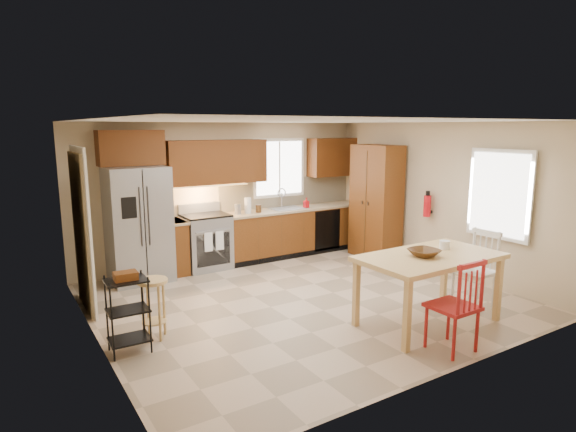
% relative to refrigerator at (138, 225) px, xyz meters
% --- Properties ---
extents(floor, '(5.50, 5.50, 0.00)m').
position_rel_refrigerator_xyz_m(floor, '(1.70, -2.12, -0.91)').
color(floor, tan).
rests_on(floor, ground).
extents(ceiling, '(5.50, 5.00, 0.02)m').
position_rel_refrigerator_xyz_m(ceiling, '(1.70, -2.12, 1.59)').
color(ceiling, silver).
rests_on(ceiling, ground).
extents(wall_back, '(5.50, 0.02, 2.50)m').
position_rel_refrigerator_xyz_m(wall_back, '(1.70, 0.38, 0.34)').
color(wall_back, '#CCB793').
rests_on(wall_back, ground).
extents(wall_front, '(5.50, 0.02, 2.50)m').
position_rel_refrigerator_xyz_m(wall_front, '(1.70, -4.62, 0.34)').
color(wall_front, '#CCB793').
rests_on(wall_front, ground).
extents(wall_left, '(0.02, 5.00, 2.50)m').
position_rel_refrigerator_xyz_m(wall_left, '(-1.05, -2.12, 0.34)').
color(wall_left, '#CCB793').
rests_on(wall_left, ground).
extents(wall_right, '(0.02, 5.00, 2.50)m').
position_rel_refrigerator_xyz_m(wall_right, '(4.45, -2.12, 0.34)').
color(wall_right, '#CCB793').
rests_on(wall_right, ground).
extents(refrigerator, '(0.92, 0.75, 1.82)m').
position_rel_refrigerator_xyz_m(refrigerator, '(0.00, 0.00, 0.00)').
color(refrigerator, gray).
rests_on(refrigerator, floor).
extents(range_stove, '(0.76, 0.63, 0.92)m').
position_rel_refrigerator_xyz_m(range_stove, '(1.15, 0.06, -0.45)').
color(range_stove, gray).
rests_on(range_stove, floor).
extents(base_cabinet_narrow, '(0.30, 0.60, 0.90)m').
position_rel_refrigerator_xyz_m(base_cabinet_narrow, '(0.60, 0.08, -0.46)').
color(base_cabinet_narrow, brown).
rests_on(base_cabinet_narrow, floor).
extents(base_cabinet_run, '(2.92, 0.60, 0.90)m').
position_rel_refrigerator_xyz_m(base_cabinet_run, '(2.99, 0.08, -0.46)').
color(base_cabinet_run, brown).
rests_on(base_cabinet_run, floor).
extents(dishwasher, '(0.60, 0.02, 0.78)m').
position_rel_refrigerator_xyz_m(dishwasher, '(3.55, -0.22, -0.46)').
color(dishwasher, black).
rests_on(dishwasher, floor).
extents(backsplash, '(2.92, 0.03, 0.55)m').
position_rel_refrigerator_xyz_m(backsplash, '(2.99, 0.36, 0.27)').
color(backsplash, beige).
rests_on(backsplash, wall_back).
extents(upper_over_fridge, '(1.00, 0.35, 0.55)m').
position_rel_refrigerator_xyz_m(upper_over_fridge, '(0.00, 0.20, 1.19)').
color(upper_over_fridge, '#552B0E').
rests_on(upper_over_fridge, wall_back).
extents(upper_left_block, '(1.80, 0.35, 0.75)m').
position_rel_refrigerator_xyz_m(upper_left_block, '(1.45, 0.20, 0.92)').
color(upper_left_block, '#552B0E').
rests_on(upper_left_block, wall_back).
extents(upper_right_block, '(1.00, 0.35, 0.75)m').
position_rel_refrigerator_xyz_m(upper_right_block, '(3.95, 0.20, 0.92)').
color(upper_right_block, '#552B0E').
rests_on(upper_right_block, wall_back).
extents(window_back, '(1.12, 0.04, 1.12)m').
position_rel_refrigerator_xyz_m(window_back, '(2.80, 0.35, 0.74)').
color(window_back, white).
rests_on(window_back, wall_back).
extents(sink, '(0.62, 0.46, 0.16)m').
position_rel_refrigerator_xyz_m(sink, '(2.80, 0.08, -0.05)').
color(sink, gray).
rests_on(sink, base_cabinet_run).
extents(undercab_glow, '(1.60, 0.30, 0.01)m').
position_rel_refrigerator_xyz_m(undercab_glow, '(1.15, 0.17, 0.52)').
color(undercab_glow, '#FFBF66').
rests_on(undercab_glow, wall_back).
extents(soap_bottle, '(0.09, 0.09, 0.19)m').
position_rel_refrigerator_xyz_m(soap_bottle, '(3.18, -0.02, 0.09)').
color(soap_bottle, red).
rests_on(soap_bottle, base_cabinet_run).
extents(paper_towel, '(0.12, 0.12, 0.28)m').
position_rel_refrigerator_xyz_m(paper_towel, '(1.95, 0.03, 0.13)').
color(paper_towel, white).
rests_on(paper_towel, base_cabinet_run).
extents(canister_steel, '(0.11, 0.11, 0.18)m').
position_rel_refrigerator_xyz_m(canister_steel, '(1.75, 0.03, 0.08)').
color(canister_steel, gray).
rests_on(canister_steel, base_cabinet_run).
extents(canister_wood, '(0.10, 0.10, 0.14)m').
position_rel_refrigerator_xyz_m(canister_wood, '(2.15, -0.00, 0.06)').
color(canister_wood, '#533416').
rests_on(canister_wood, base_cabinet_run).
extents(pantry, '(0.50, 0.95, 2.10)m').
position_rel_refrigerator_xyz_m(pantry, '(4.13, -0.93, 0.14)').
color(pantry, brown).
rests_on(pantry, floor).
extents(fire_extinguisher, '(0.12, 0.12, 0.36)m').
position_rel_refrigerator_xyz_m(fire_extinguisher, '(4.33, -1.98, 0.19)').
color(fire_extinguisher, red).
rests_on(fire_extinguisher, wall_right).
extents(window_right, '(0.04, 1.02, 1.32)m').
position_rel_refrigerator_xyz_m(window_right, '(4.38, -3.27, 0.54)').
color(window_right, white).
rests_on(window_right, wall_right).
extents(doorway, '(0.04, 0.95, 2.10)m').
position_rel_refrigerator_xyz_m(doorway, '(-0.97, -0.82, 0.14)').
color(doorway, '#8C7A59').
rests_on(doorway, wall_left).
extents(dining_table, '(1.78, 1.01, 0.86)m').
position_rel_refrigerator_xyz_m(dining_table, '(2.56, -3.63, -0.48)').
color(dining_table, tan).
rests_on(dining_table, floor).
extents(chair_red, '(0.49, 0.49, 1.04)m').
position_rel_refrigerator_xyz_m(chair_red, '(2.21, -4.28, -0.39)').
color(chair_red, '#A41A19').
rests_on(chair_red, floor).
extents(chair_white, '(0.49, 0.49, 1.04)m').
position_rel_refrigerator_xyz_m(chair_white, '(3.51, -3.58, -0.39)').
color(chair_white, white).
rests_on(chair_white, floor).
extents(table_bowl, '(0.36, 0.36, 0.09)m').
position_rel_refrigerator_xyz_m(table_bowl, '(2.45, -3.63, -0.03)').
color(table_bowl, '#533416').
rests_on(table_bowl, dining_table).
extents(table_jar, '(0.15, 0.15, 0.17)m').
position_rel_refrigerator_xyz_m(table_jar, '(2.94, -3.52, -0.00)').
color(table_jar, white).
rests_on(table_jar, dining_table).
extents(bar_stool, '(0.40, 0.40, 0.71)m').
position_rel_refrigerator_xyz_m(bar_stool, '(-0.46, -2.24, -0.56)').
color(bar_stool, tan).
rests_on(bar_stool, floor).
extents(utility_cart, '(0.44, 0.35, 0.86)m').
position_rel_refrigerator_xyz_m(utility_cart, '(-0.80, -2.45, -0.48)').
color(utility_cart, black).
rests_on(utility_cart, floor).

